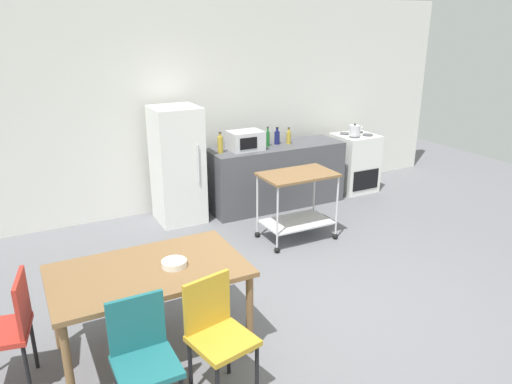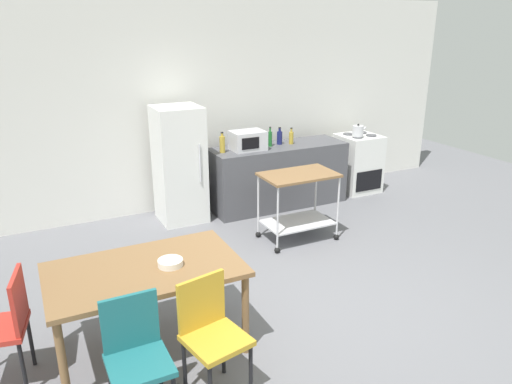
# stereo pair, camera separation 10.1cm
# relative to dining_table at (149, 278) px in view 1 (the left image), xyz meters

# --- Properties ---
(ground_plane) EXTENTS (12.00, 12.00, 0.00)m
(ground_plane) POSITION_rel_dining_table_xyz_m (1.67, -0.11, -0.67)
(ground_plane) COLOR slate
(back_wall) EXTENTS (8.40, 0.12, 2.90)m
(back_wall) POSITION_rel_dining_table_xyz_m (1.67, 3.09, 0.78)
(back_wall) COLOR silver
(back_wall) RESTS_ON ground_plane
(kitchen_counter) EXTENTS (2.00, 0.64, 0.90)m
(kitchen_counter) POSITION_rel_dining_table_xyz_m (2.57, 2.49, -0.22)
(kitchen_counter) COLOR #4C4C51
(kitchen_counter) RESTS_ON ground_plane
(dining_table) EXTENTS (1.50, 0.90, 0.75)m
(dining_table) POSITION_rel_dining_table_xyz_m (0.00, 0.00, 0.00)
(dining_table) COLOR brown
(dining_table) RESTS_ON ground_plane
(chair_red) EXTENTS (0.47, 0.47, 0.89)m
(chair_red) POSITION_rel_dining_table_xyz_m (-1.02, 0.06, -0.15)
(chair_red) COLOR #B72D23
(chair_red) RESTS_ON ground_plane
(chair_teal) EXTENTS (0.40, 0.40, 0.89)m
(chair_teal) POSITION_rel_dining_table_xyz_m (-0.25, -0.70, -0.15)
(chair_teal) COLOR #1E666B
(chair_teal) RESTS_ON ground_plane
(chair_mustard) EXTENTS (0.48, 0.48, 0.89)m
(chair_mustard) POSITION_rel_dining_table_xyz_m (0.29, -0.68, -0.15)
(chair_mustard) COLOR gold
(chair_mustard) RESTS_ON ground_plane
(stove_oven) EXTENTS (0.60, 0.61, 0.92)m
(stove_oven) POSITION_rel_dining_table_xyz_m (4.02, 2.51, -0.22)
(stove_oven) COLOR white
(stove_oven) RESTS_ON ground_plane
(refrigerator) EXTENTS (0.60, 0.63, 1.55)m
(refrigerator) POSITION_rel_dining_table_xyz_m (1.12, 2.59, 0.10)
(refrigerator) COLOR white
(refrigerator) RESTS_ON ground_plane
(kitchen_cart) EXTENTS (0.91, 0.57, 0.85)m
(kitchen_cart) POSITION_rel_dining_table_xyz_m (2.21, 1.33, -0.10)
(kitchen_cart) COLOR brown
(kitchen_cart) RESTS_ON ground_plane
(bottle_sesame_oil) EXTENTS (0.07, 0.07, 0.28)m
(bottle_sesame_oil) POSITION_rel_dining_table_xyz_m (1.70, 2.49, 0.35)
(bottle_sesame_oil) COLOR gold
(bottle_sesame_oil) RESTS_ON kitchen_counter
(microwave) EXTENTS (0.46, 0.35, 0.26)m
(microwave) POSITION_rel_dining_table_xyz_m (2.07, 2.48, 0.36)
(microwave) COLOR silver
(microwave) RESTS_ON kitchen_counter
(bottle_olive_oil) EXTENTS (0.06, 0.06, 0.28)m
(bottle_olive_oil) POSITION_rel_dining_table_xyz_m (2.44, 2.51, 0.34)
(bottle_olive_oil) COLOR #1E6628
(bottle_olive_oil) RESTS_ON kitchen_counter
(bottle_wine) EXTENTS (0.08, 0.08, 0.25)m
(bottle_wine) POSITION_rel_dining_table_xyz_m (2.62, 2.56, 0.33)
(bottle_wine) COLOR navy
(bottle_wine) RESTS_ON kitchen_counter
(bottle_hot_sauce) EXTENTS (0.07, 0.07, 0.24)m
(bottle_hot_sauce) POSITION_rel_dining_table_xyz_m (2.78, 2.50, 0.32)
(bottle_hot_sauce) COLOR gold
(bottle_hot_sauce) RESTS_ON kitchen_counter
(fruit_bowl) EXTENTS (0.20, 0.20, 0.05)m
(fruit_bowl) POSITION_rel_dining_table_xyz_m (0.19, -0.06, 0.11)
(fruit_bowl) COLOR white
(fruit_bowl) RESTS_ON dining_table
(kettle) EXTENTS (0.24, 0.17, 0.19)m
(kettle) POSITION_rel_dining_table_xyz_m (3.90, 2.41, 0.33)
(kettle) COLOR silver
(kettle) RESTS_ON stove_oven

